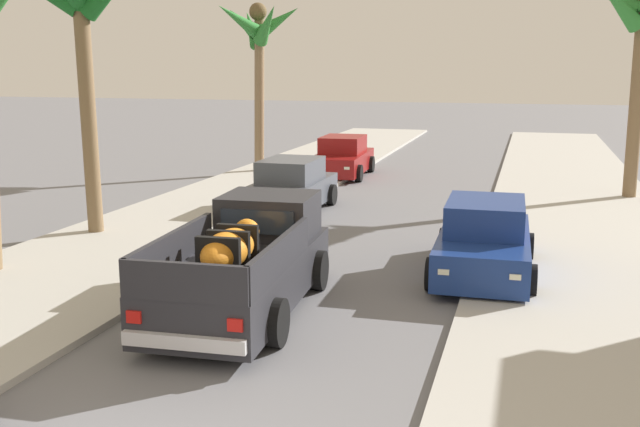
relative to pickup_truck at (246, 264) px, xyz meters
The scene contains 11 objects.
sidewalk_left 7.16m from the pickup_truck, 126.78° to the left, with size 4.91×60.00×0.12m, color #B2AFA8.
sidewalk_right 8.34m from the pickup_truck, 43.32° to the left, with size 4.91×60.00×0.12m, color #B2AFA8.
curb_left 6.59m from the pickup_truck, 119.35° to the left, with size 0.16×60.00×0.10m, color silver.
curb_right 7.62m from the pickup_truck, 48.80° to the left, with size 0.16×60.00×0.10m, color silver.
pickup_truck is the anchor object (origin of this frame).
car_left_near 8.70m from the pickup_truck, 103.50° to the left, with size 2.03×4.26×1.54m.
car_right_near 15.81m from the pickup_truck, 98.38° to the left, with size 2.16×4.32×1.54m.
car_left_mid 5.08m from the pickup_truck, 40.64° to the left, with size 2.10×4.29×1.54m.
palm_tree_left_fore 8.38m from the pickup_truck, 144.98° to the left, with size 3.34×3.21×6.63m.
palm_tree_right_mid 16.14m from the pickup_truck, 60.29° to the left, with size 3.36×3.77×7.04m.
palm_tree_left_back 17.12m from the pickup_truck, 109.86° to the left, with size 3.25×4.22×6.59m.
Camera 1 is at (3.74, -5.02, 4.20)m, focal length 40.58 mm.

